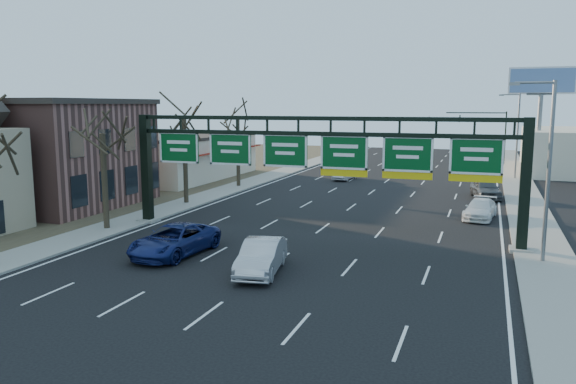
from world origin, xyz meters
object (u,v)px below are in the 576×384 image
at_px(sign_gantry, 317,159).
at_px(car_silver_sedan, 261,257).
at_px(car_white_wagon, 480,209).
at_px(car_blue_suv, 175,240).

bearing_deg(sign_gantry, car_silver_sedan, -91.32).
relative_size(sign_gantry, car_silver_sedan, 5.15).
bearing_deg(car_white_wagon, car_silver_sedan, -111.66).
bearing_deg(car_blue_suv, car_white_wagon, 50.51).
distance_m(sign_gantry, car_silver_sedan, 9.13).
height_order(car_silver_sedan, car_white_wagon, car_silver_sedan).
distance_m(car_blue_suv, car_white_wagon, 21.60).
bearing_deg(sign_gantry, car_blue_suv, -129.96).
xyz_separation_m(car_silver_sedan, car_white_wagon, (9.49, 16.97, -0.12)).
height_order(car_blue_suv, car_silver_sedan, car_blue_suv).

